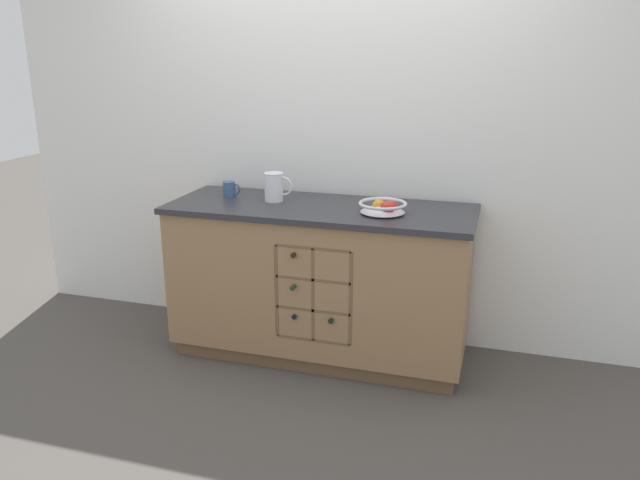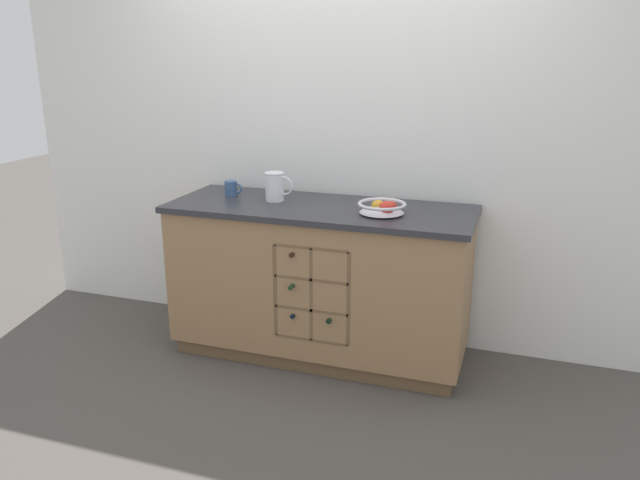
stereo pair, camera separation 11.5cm
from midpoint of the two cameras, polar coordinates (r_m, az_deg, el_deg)
The scene contains 6 objects.
ground_plane at distance 3.90m, azimuth 0.86°, elevation -10.17°, with size 14.00×14.00×0.00m, color #4C4742.
back_wall at distance 3.87m, azimuth 2.68°, elevation 9.44°, with size 4.40×0.06×2.55m, color white.
kitchen_island at distance 3.71m, azimuth 0.88°, elevation -3.74°, with size 1.76×0.68×0.92m.
fruit_bowl at distance 3.41m, azimuth 6.68°, elevation 3.03°, with size 0.26×0.26×0.08m.
white_pitcher at distance 3.69m, azimuth -3.22°, elevation 4.96°, with size 0.17×0.12×0.17m.
ceramic_mug at distance 3.86m, azimuth -7.25°, elevation 4.70°, with size 0.11×0.08×0.09m.
Camera 2 is at (1.11, -3.29, 1.79)m, focal length 35.00 mm.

